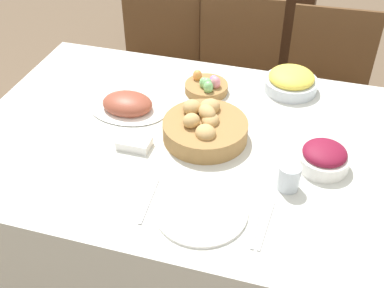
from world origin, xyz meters
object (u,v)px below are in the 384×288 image
object	(u,v)px
chair_far_left	(157,71)
dinner_plate	(201,211)
chair_far_right	(325,96)
ham_platter	(128,105)
knife	(256,223)
sideboard	(226,23)
chair_far_center	(236,82)
beet_salad_bowl	(324,157)
fork	(149,201)
bread_basket	(205,127)
butter_dish	(134,143)
pineapple_bowl	(291,81)
egg_basket	(207,86)
drinking_cup	(289,177)
spoon	(266,225)

from	to	relation	value
chair_far_left	dinner_plate	size ratio (longest dim) A/B	3.24
chair_far_right	chair_far_left	xyz separation A→B (m)	(-0.90, -0.00, 0.00)
ham_platter	knife	size ratio (longest dim) A/B	1.54
chair_far_right	sideboard	distance (m)	1.06
chair_far_center	beet_salad_bowl	size ratio (longest dim) A/B	5.30
sideboard	knife	size ratio (longest dim) A/B	5.74
chair_far_center	chair_far_left	size ratio (longest dim) A/B	1.00
fork	bread_basket	bearing A→B (deg)	73.65
fork	butter_dish	world-z (taller)	butter_dish
sideboard	bread_basket	size ratio (longest dim) A/B	3.74
pineapple_bowl	fork	size ratio (longest dim) A/B	1.10
chair_far_left	beet_salad_bowl	world-z (taller)	chair_far_left
egg_basket	pineapple_bowl	xyz separation A→B (m)	(0.32, 0.11, 0.01)
chair_far_center	dinner_plate	world-z (taller)	chair_far_center
egg_basket	butter_dish	size ratio (longest dim) A/B	1.54
fork	drinking_cup	xyz separation A→B (m)	(0.40, 0.18, 0.04)
pineapple_bowl	drinking_cup	distance (m)	0.58
egg_basket	knife	xyz separation A→B (m)	(0.32, -0.64, -0.03)
egg_basket	chair_far_center	bearing A→B (deg)	88.17
chair_far_center	butter_dish	bearing A→B (deg)	-106.40
chair_far_left	sideboard	size ratio (longest dim) A/B	0.80
dinner_plate	knife	distance (m)	0.16
fork	chair_far_left	bearing A→B (deg)	105.29
pineapple_bowl	spoon	distance (m)	0.76
drinking_cup	pineapple_bowl	bearing A→B (deg)	96.30
chair_far_center	chair_far_right	bearing A→B (deg)	-6.47
chair_far_right	drinking_cup	world-z (taller)	chair_far_right
bread_basket	chair_far_right	bearing A→B (deg)	64.23
sideboard	bread_basket	bearing A→B (deg)	-80.06
spoon	chair_far_left	bearing A→B (deg)	126.09
pineapple_bowl	egg_basket	bearing A→B (deg)	-160.87
chair_far_center	chair_far_right	distance (m)	0.46
fork	spoon	size ratio (longest dim) A/B	1.00
chair_far_center	knife	distance (m)	1.27
dinner_plate	knife	xyz separation A→B (m)	(0.16, 0.00, -0.00)
chair_far_center	sideboard	distance (m)	0.84
ham_platter	dinner_plate	xyz separation A→B (m)	(0.41, -0.43, -0.02)
sideboard	spoon	distance (m)	2.11
beet_salad_bowl	butter_dish	world-z (taller)	beet_salad_bowl
chair_far_left	egg_basket	distance (m)	0.77
chair_far_center	butter_dish	xyz separation A→B (m)	(-0.17, -0.97, 0.30)
egg_basket	bread_basket	bearing A→B (deg)	-76.62
fork	chair_far_center	bearing A→B (deg)	85.07
sideboard	fork	distance (m)	2.04
ham_platter	beet_salad_bowl	xyz separation A→B (m)	(0.74, -0.12, 0.01)
chair_far_right	dinner_plate	bearing A→B (deg)	-107.60
butter_dish	ham_platter	bearing A→B (deg)	117.80
knife	beet_salad_bowl	bearing A→B (deg)	58.38
sideboard	spoon	world-z (taller)	sideboard
pineapple_bowl	chair_far_left	bearing A→B (deg)	148.88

